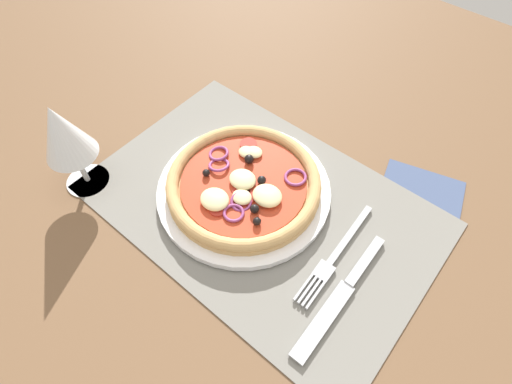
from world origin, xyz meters
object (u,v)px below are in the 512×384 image
Objects in this scene: pizza at (243,184)px; knife at (341,296)px; napkin at (421,196)px; wine_glass at (63,135)px; fork at (333,258)px; plate at (243,191)px.

knife is at bearing 167.61° from pizza.
napkin is (-20.47, -16.58, -2.44)cm from pizza.
wine_glass is (39.65, 8.85, 9.42)cm from knife.
knife is at bearing 40.92° from fork.
fork is 39.37cm from wine_glass.
pizza is at bearing 39.02° from napkin.
knife is (-3.58, 3.79, 0.03)cm from fork.
fork is at bearing 75.83° from napkin.
wine_glass is at bearing -78.56° from knife.
fork is (-16.18, 0.59, -0.33)cm from plate.
wine_glass is 1.27× the size of napkin.
pizza reaches higher than knife.
napkin is at bearing -143.61° from wine_glass.
fork is 17.67cm from napkin.
pizza reaches higher than plate.
wine_glass is at bearing 36.39° from napkin.
knife is at bearing 167.50° from plate.
plate is at bearing -51.06° from pizza.
knife reaches higher than fork.
napkin is at bearing 176.82° from knife.
plate reaches higher than knife.
plate is at bearing 38.89° from napkin.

